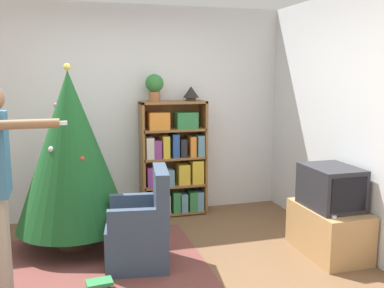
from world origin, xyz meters
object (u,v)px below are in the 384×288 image
object	(u,v)px
potted_plant	(154,86)
television	(331,187)
armchair	(141,232)
bookshelf	(173,162)
table_lamp	(191,93)
christmas_tree	(71,150)

from	to	relation	value
potted_plant	television	bearing A→B (deg)	-48.76
television	armchair	world-z (taller)	armchair
bookshelf	armchair	bearing A→B (deg)	-115.40
armchair	table_lamp	size ratio (longest dim) A/B	4.60
christmas_tree	television	bearing A→B (deg)	-20.64
christmas_tree	potted_plant	distance (m)	1.37
bookshelf	potted_plant	size ratio (longest dim) A/B	4.38
table_lamp	christmas_tree	bearing A→B (deg)	-154.33
table_lamp	bookshelf	bearing A→B (deg)	-178.14
television	christmas_tree	xyz separation A→B (m)	(-2.42, 0.91, 0.33)
potted_plant	armchair	bearing A→B (deg)	-106.91
bookshelf	television	bearing A→B (deg)	-53.50
bookshelf	christmas_tree	distance (m)	1.45
christmas_tree	potted_plant	xyz separation A→B (m)	(1.00, 0.70, 0.62)
bookshelf	television	size ratio (longest dim) A/B	2.53
armchair	potted_plant	world-z (taller)	potted_plant
armchair	table_lamp	distance (m)	2.01
table_lamp	armchair	bearing A→B (deg)	-122.80
christmas_tree	armchair	size ratio (longest dim) A/B	2.04
bookshelf	table_lamp	xyz separation A→B (m)	(0.23, 0.01, 0.87)
armchair	bookshelf	bearing A→B (deg)	162.87
television	christmas_tree	bearing A→B (deg)	159.36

